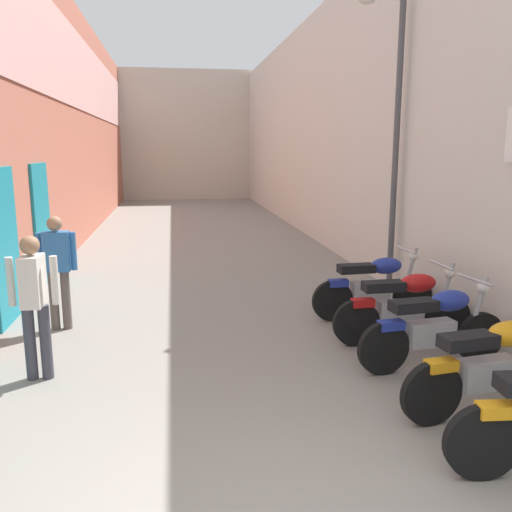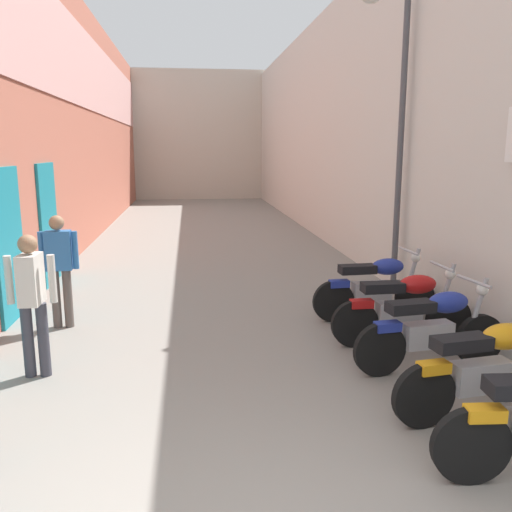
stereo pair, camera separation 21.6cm
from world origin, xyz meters
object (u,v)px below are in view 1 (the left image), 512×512
Objects in this scene: motorcycle_fifth at (374,285)px; pedestrian_mid_alley at (34,297)px; motorcycle_second at (492,364)px; motorcycle_fourth at (404,305)px; motorcycle_third at (435,326)px; street_lamp at (392,127)px; pedestrian_further_down at (57,264)px.

motorcycle_fifth is 1.18× the size of pedestrian_mid_alley.
motorcycle_fourth is (0.00, 1.93, 0.00)m from motorcycle_second.
motorcycle_fifth is at bearing 90.00° from motorcycle_second.
motorcycle_third is 0.38× the size of street_lamp.
motorcycle_fourth is at bearing 89.99° from motorcycle_third.
pedestrian_mid_alley and pedestrian_further_down have the same top height.
motorcycle_third is 1.18× the size of pedestrian_further_down.
motorcycle_fourth is 4.62m from pedestrian_further_down.
motorcycle_fifth is 2.74m from street_lamp.
motorcycle_fifth is 4.60m from pedestrian_mid_alley.
motorcycle_second is at bearing -90.00° from motorcycle_fourth.
motorcycle_third is 1.00× the size of motorcycle_fourth.
pedestrian_mid_alley is 1.00× the size of pedestrian_further_down.
motorcycle_second is at bearing -99.34° from street_lamp.
motorcycle_second is 0.38× the size of street_lamp.
street_lamp reaches higher than motorcycle_second.
street_lamp reaches higher than pedestrian_further_down.
motorcycle_third is at bearing -90.00° from motorcycle_fifth.
pedestrian_mid_alley is (-4.34, 1.49, 0.42)m from motorcycle_second.
motorcycle_fourth is 0.39× the size of street_lamp.
motorcycle_second is 2.96m from motorcycle_fifth.
pedestrian_mid_alley is at bearing -161.33° from motorcycle_fifth.
motorcycle_second is 1.00× the size of motorcycle_fifth.
motorcycle_second is 1.17× the size of pedestrian_mid_alley.
street_lamp is (0.70, 4.27, 2.30)m from motorcycle_second.
street_lamp is (5.14, 1.11, 1.89)m from pedestrian_further_down.
motorcycle_fifth is at bearing -2.59° from pedestrian_further_down.
motorcycle_third is (0.00, 1.11, 0.00)m from motorcycle_second.
motorcycle_fifth is at bearing 90.00° from motorcycle_fourth.
pedestrian_further_down is at bearing 177.41° from motorcycle_fifth.
pedestrian_further_down is 5.58m from street_lamp.
street_lamp reaches higher than motorcycle_fourth.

